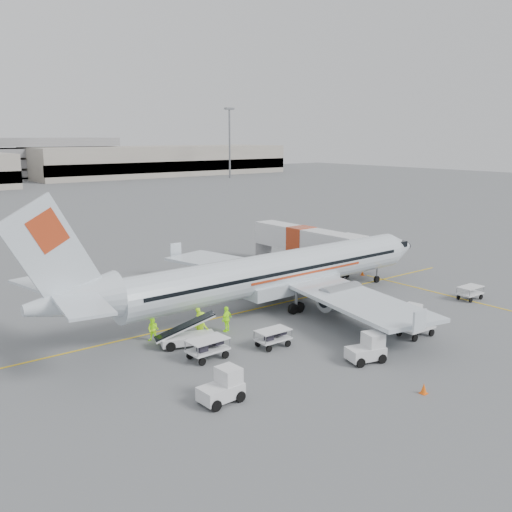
# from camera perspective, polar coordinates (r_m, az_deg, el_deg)

# --- Properties ---
(ground) EXTENTS (360.00, 360.00, 0.00)m
(ground) POSITION_cam_1_polar(r_m,az_deg,el_deg) (46.73, 1.52, -4.96)
(ground) COLOR #56595B
(stripe_lead) EXTENTS (44.00, 0.20, 0.01)m
(stripe_lead) POSITION_cam_1_polar(r_m,az_deg,el_deg) (46.73, 1.52, -4.96)
(stripe_lead) COLOR yellow
(stripe_lead) RESTS_ON ground
(stripe_cross) EXTENTS (0.20, 20.00, 0.01)m
(stripe_cross) POSITION_cam_1_polar(r_m,az_deg,el_deg) (51.87, 19.40, -3.93)
(stripe_cross) COLOR yellow
(stripe_cross) RESTS_ON ground
(terminal_east) EXTENTS (90.00, 26.00, 10.00)m
(terminal_east) POSITION_cam_1_polar(r_m,az_deg,el_deg) (204.88, -9.40, 9.39)
(terminal_east) COLOR gray
(terminal_east) RESTS_ON ground
(parking_garage) EXTENTS (62.00, 24.00, 14.00)m
(parking_garage) POSITION_cam_1_polar(r_m,az_deg,el_deg) (201.77, -22.96, 9.15)
(parking_garage) COLOR slate
(parking_garage) RESTS_ON ground
(mast_east) EXTENTS (3.20, 1.20, 22.00)m
(mast_east) POSITION_cam_1_polar(r_m,az_deg,el_deg) (187.13, -2.66, 11.14)
(mast_east) COLOR slate
(mast_east) RESTS_ON ground
(aircraft) EXTENTS (37.18, 29.38, 10.12)m
(aircraft) POSITION_cam_1_polar(r_m,az_deg,el_deg) (45.17, 2.24, 1.05)
(aircraft) COLOR silver
(aircraft) RESTS_ON ground
(jet_bridge) EXTENTS (3.22, 16.48, 4.32)m
(jet_bridge) POSITION_cam_1_polar(r_m,az_deg,el_deg) (59.61, 4.53, 0.85)
(jet_bridge) COLOR silver
(jet_bridge) RESTS_ON ground
(belt_loader) EXTENTS (5.13, 3.25, 2.60)m
(belt_loader) POSITION_cam_1_polar(r_m,az_deg,el_deg) (37.99, -6.84, -7.01)
(belt_loader) COLOR silver
(belt_loader) RESTS_ON ground
(tug_fore) EXTENTS (2.29, 1.53, 1.64)m
(tug_fore) POSITION_cam_1_polar(r_m,az_deg,el_deg) (42.73, 15.06, -5.86)
(tug_fore) COLOR silver
(tug_fore) RESTS_ON ground
(tug_mid) EXTENTS (2.54, 1.83, 1.77)m
(tug_mid) POSITION_cam_1_polar(r_m,az_deg,el_deg) (35.88, 10.91, -9.02)
(tug_mid) COLOR silver
(tug_mid) RESTS_ON ground
(tug_aft) EXTENTS (2.36, 1.43, 1.78)m
(tug_aft) POSITION_cam_1_polar(r_m,az_deg,el_deg) (30.30, -3.55, -12.86)
(tug_aft) COLOR silver
(tug_aft) RESTS_ON ground
(cart_loaded_a) EXTENTS (2.58, 1.58, 1.32)m
(cart_loaded_a) POSITION_cam_1_polar(r_m,az_deg,el_deg) (35.88, -4.85, -9.23)
(cart_loaded_a) COLOR silver
(cart_loaded_a) RESTS_ON ground
(cart_loaded_b) EXTENTS (2.30, 1.39, 1.18)m
(cart_loaded_b) POSITION_cam_1_polar(r_m,az_deg,el_deg) (37.73, 1.71, -8.21)
(cart_loaded_b) COLOR silver
(cart_loaded_b) RESTS_ON ground
(cart_empty_a) EXTENTS (2.61, 1.60, 1.34)m
(cart_empty_a) POSITION_cam_1_polar(r_m,az_deg,el_deg) (41.11, 15.69, -6.84)
(cart_empty_a) COLOR silver
(cart_empty_a) RESTS_ON ground
(cart_empty_b) EXTENTS (2.22, 1.32, 1.15)m
(cart_empty_b) POSITION_cam_1_polar(r_m,az_deg,el_deg) (51.52, 20.62, -3.47)
(cart_empty_b) COLOR silver
(cart_empty_b) RESTS_ON ground
(cone_nose) EXTENTS (0.36, 0.36, 0.59)m
(cone_nose) POSITION_cam_1_polar(r_m,az_deg,el_deg) (57.52, 10.60, -1.62)
(cone_nose) COLOR #FF5D0E
(cone_nose) RESTS_ON ground
(cone_port) EXTENTS (0.37, 0.37, 0.60)m
(cone_port) POSITION_cam_1_polar(r_m,az_deg,el_deg) (61.16, -5.97, -0.67)
(cone_port) COLOR #FF5D0E
(cone_port) RESTS_ON ground
(cone_stbd) EXTENTS (0.38, 0.38, 0.61)m
(cone_stbd) POSITION_cam_1_polar(r_m,az_deg,el_deg) (32.66, 16.43, -12.57)
(cone_stbd) COLOR #FF5D0E
(cone_stbd) RESTS_ON ground
(crew_a) EXTENTS (0.79, 0.81, 1.87)m
(crew_a) POSITION_cam_1_polar(r_m,az_deg,el_deg) (40.21, -5.73, -6.45)
(crew_a) COLOR #B0FD15
(crew_a) RESTS_ON ground
(crew_b) EXTENTS (0.99, 1.01, 1.65)m
(crew_b) POSITION_cam_1_polar(r_m,az_deg,el_deg) (39.20, -10.24, -7.26)
(crew_b) COLOR #B0FD15
(crew_b) RESTS_ON ground
(crew_c) EXTENTS (1.02, 1.36, 1.87)m
(crew_c) POSITION_cam_1_polar(r_m,az_deg,el_deg) (39.28, -5.48, -6.90)
(crew_c) COLOR #B0FD15
(crew_c) RESTS_ON ground
(crew_d) EXTENTS (1.17, 0.80, 1.84)m
(crew_d) POSITION_cam_1_polar(r_m,az_deg,el_deg) (40.47, -2.95, -6.31)
(crew_d) COLOR #B0FD15
(crew_d) RESTS_ON ground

